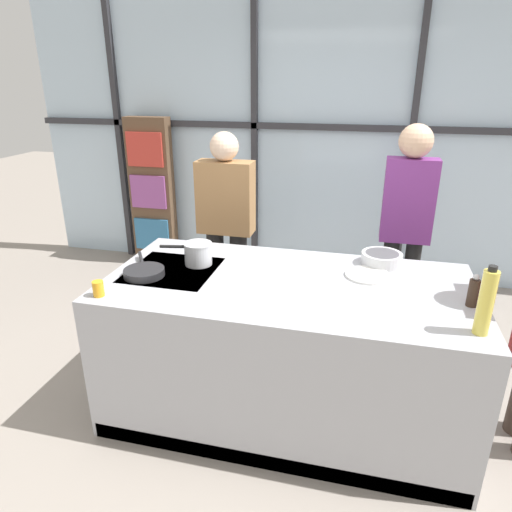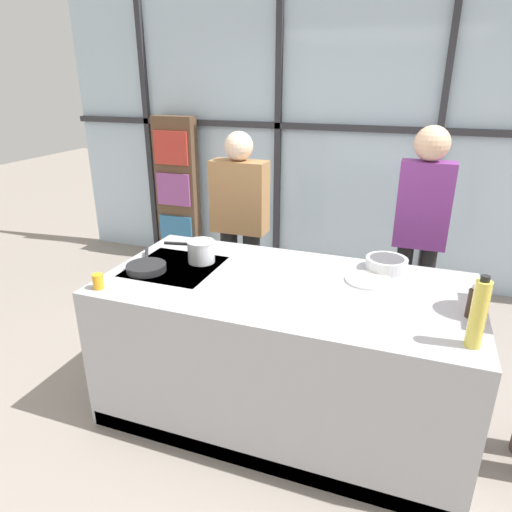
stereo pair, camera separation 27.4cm
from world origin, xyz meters
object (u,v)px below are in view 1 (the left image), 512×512
object	(u,v)px
mixing_bowl	(382,258)
pepper_grinder	(473,292)
spectator_center_left	(406,221)
juice_glass_near	(98,289)
spectator_far_left	(226,220)
frying_pan	(144,272)
saucepan	(198,253)
oil_bottle	(486,302)
white_plate	(368,275)

from	to	relation	value
mixing_bowl	pepper_grinder	world-z (taller)	pepper_grinder
spectator_center_left	juice_glass_near	distance (m)	2.22
spectator_far_left	mixing_bowl	bearing A→B (deg)	152.36
frying_pan	saucepan	distance (m)	0.35
oil_bottle	juice_glass_near	xyz separation A→B (m)	(-1.92, -0.08, -0.12)
oil_bottle	saucepan	bearing A→B (deg)	163.05
mixing_bowl	juice_glass_near	xyz separation A→B (m)	(-1.49, -0.82, 0.00)
oil_bottle	pepper_grinder	xyz separation A→B (m)	(0.01, 0.28, -0.08)
pepper_grinder	mixing_bowl	bearing A→B (deg)	133.63
frying_pan	oil_bottle	size ratio (longest dim) A/B	1.16
frying_pan	white_plate	xyz separation A→B (m)	(1.29, 0.31, -0.02)
white_plate	mixing_bowl	size ratio (longest dim) A/B	1.05
spectator_far_left	juice_glass_near	world-z (taller)	spectator_far_left
mixing_bowl	white_plate	bearing A→B (deg)	-110.70
saucepan	oil_bottle	size ratio (longest dim) A/B	0.97
saucepan	juice_glass_near	world-z (taller)	saucepan
saucepan	mixing_bowl	world-z (taller)	saucepan
frying_pan	juice_glass_near	size ratio (longest dim) A/B	4.59
pepper_grinder	juice_glass_near	world-z (taller)	pepper_grinder
saucepan	pepper_grinder	distance (m)	1.58
mixing_bowl	juice_glass_near	bearing A→B (deg)	-150.97
spectator_center_left	juice_glass_near	world-z (taller)	spectator_center_left
oil_bottle	frying_pan	bearing A→B (deg)	172.71
mixing_bowl	juice_glass_near	size ratio (longest dim) A/B	2.96
saucepan	spectator_far_left	bearing A→B (deg)	96.37
white_plate	juice_glass_near	size ratio (longest dim) A/B	3.12
frying_pan	mixing_bowl	xyz separation A→B (m)	(1.37, 0.52, 0.02)
mixing_bowl	oil_bottle	size ratio (longest dim) A/B	0.75
spectator_center_left	pepper_grinder	xyz separation A→B (m)	(0.27, -1.11, -0.03)
oil_bottle	spectator_center_left	bearing A→B (deg)	100.62
spectator_far_left	mixing_bowl	world-z (taller)	spectator_far_left
pepper_grinder	spectator_far_left	bearing A→B (deg)	146.43
spectator_center_left	white_plate	size ratio (longest dim) A/B	6.40
saucepan	oil_bottle	distance (m)	1.63
pepper_grinder	oil_bottle	bearing A→B (deg)	-92.04
spectator_center_left	oil_bottle	xyz separation A→B (m)	(0.26, -1.39, 0.05)
spectator_center_left	white_plate	xyz separation A→B (m)	(-0.25, -0.85, -0.10)
spectator_far_left	juice_glass_near	size ratio (longest dim) A/B	18.89
oil_bottle	juice_glass_near	distance (m)	1.93
mixing_bowl	pepper_grinder	distance (m)	0.65
spectator_far_left	white_plate	size ratio (longest dim) A/B	6.06
saucepan	mixing_bowl	bearing A→B (deg)	13.66
spectator_far_left	pepper_grinder	xyz separation A→B (m)	(1.67, -1.11, 0.07)
saucepan	juice_glass_near	size ratio (longest dim) A/B	3.81
frying_pan	white_plate	bearing A→B (deg)	13.30
white_plate	mixing_bowl	xyz separation A→B (m)	(0.08, 0.21, 0.03)
pepper_grinder	juice_glass_near	size ratio (longest dim) A/B	2.08
saucepan	oil_bottle	bearing A→B (deg)	-16.95
white_plate	oil_bottle	world-z (taller)	oil_bottle
spectator_far_left	frying_pan	bearing A→B (deg)	82.67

